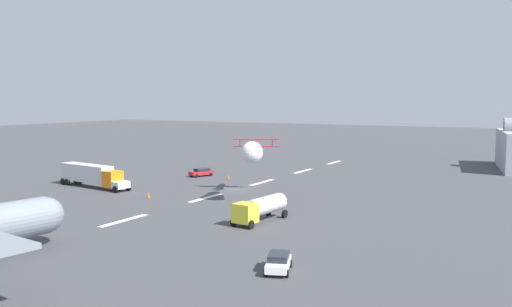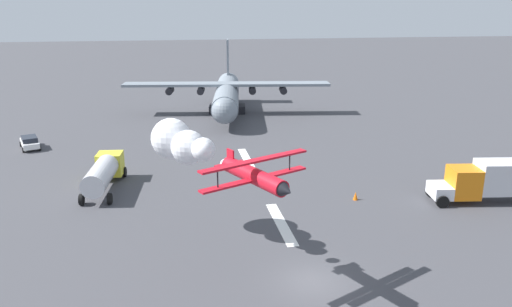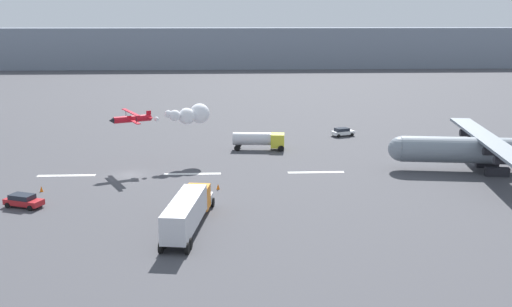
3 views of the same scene
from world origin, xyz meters
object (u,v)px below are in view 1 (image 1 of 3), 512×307
at_px(stunt_biplane_red, 252,151).
at_px(semi_truck_orange, 92,175).
at_px(airport_staff_sedan, 278,262).
at_px(followme_car_yellow, 201,172).
at_px(fuel_tanker_truck, 260,208).
at_px(traffic_cone_near, 228,177).
at_px(traffic_cone_far, 149,195).

relative_size(stunt_biplane_red, semi_truck_orange, 0.93).
height_order(stunt_biplane_red, airport_staff_sedan, stunt_biplane_red).
xyz_separation_m(followme_car_yellow, airport_staff_sedan, (44.92, 38.76, -0.00)).
xyz_separation_m(semi_truck_orange, fuel_tanker_truck, (9.41, 36.59, -0.40)).
relative_size(fuel_tanker_truck, airport_staff_sedan, 1.95).
xyz_separation_m(fuel_tanker_truck, traffic_cone_near, (-28.81, -22.25, -1.36)).
height_order(semi_truck_orange, followme_car_yellow, semi_truck_orange).
bearing_deg(fuel_tanker_truck, airport_staff_sedan, 33.23).
bearing_deg(airport_staff_sedan, stunt_biplane_red, -146.86).
xyz_separation_m(followme_car_yellow, traffic_cone_far, (22.47, 6.00, -0.44)).
relative_size(fuel_tanker_truck, followme_car_yellow, 1.78).
height_order(fuel_tanker_truck, traffic_cone_far, fuel_tanker_truck).
height_order(semi_truck_orange, airport_staff_sedan, semi_truck_orange).
bearing_deg(traffic_cone_near, semi_truck_orange, -36.47).
distance_m(followme_car_yellow, airport_staff_sedan, 59.34).
relative_size(fuel_tanker_truck, traffic_cone_near, 11.58).
bearing_deg(traffic_cone_far, traffic_cone_near, 179.79).
relative_size(stunt_biplane_red, airport_staff_sedan, 3.17).
distance_m(airport_staff_sedan, traffic_cone_near, 55.41).
bearing_deg(traffic_cone_near, stunt_biplane_red, 40.51).
bearing_deg(stunt_biplane_red, semi_truck_orange, -85.80).
height_order(followme_car_yellow, airport_staff_sedan, same).
relative_size(airport_staff_sedan, traffic_cone_near, 5.94).
xyz_separation_m(stunt_biplane_red, traffic_cone_near, (-17.26, -14.74, -6.81)).
relative_size(stunt_biplane_red, fuel_tanker_truck, 1.63).
bearing_deg(stunt_biplane_red, followme_car_yellow, -129.96).
height_order(airport_staff_sedan, traffic_cone_near, airport_staff_sedan).
xyz_separation_m(followme_car_yellow, traffic_cone_near, (0.19, 6.08, -0.44)).
distance_m(semi_truck_orange, followme_car_yellow, 21.29).
relative_size(semi_truck_orange, followme_car_yellow, 3.13).
distance_m(semi_truck_orange, airport_staff_sedan, 53.43).
xyz_separation_m(airport_staff_sedan, traffic_cone_far, (-22.46, -32.77, -0.44)).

